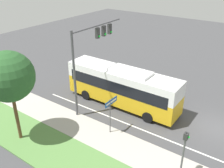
% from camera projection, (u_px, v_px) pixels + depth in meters
% --- Properties ---
extents(ground_plane, '(80.00, 80.00, 0.00)m').
position_uv_depth(ground_plane, '(217.00, 128.00, 19.88)').
color(ground_plane, '#424244').
extents(lane_divider_near, '(0.14, 30.00, 0.01)m').
position_uv_depth(lane_divider_near, '(203.00, 154.00, 17.25)').
color(lane_divider_near, silver).
rests_on(lane_divider_near, ground_plane).
extents(bus, '(2.60, 10.73, 3.64)m').
position_uv_depth(bus, '(122.00, 85.00, 22.36)').
color(bus, gold).
rests_on(bus, ground_plane).
extents(signal_gantry, '(6.43, 0.41, 7.44)m').
position_uv_depth(signal_gantry, '(90.00, 49.00, 20.65)').
color(signal_gantry, '#4C4C51').
rests_on(signal_gantry, ground_plane).
extents(pedestrian_signal, '(0.28, 0.34, 3.20)m').
position_uv_depth(pedestrian_signal, '(184.00, 147.00, 14.63)').
color(pedestrian_signal, '#4C4C51').
rests_on(pedestrian_signal, ground_plane).
extents(street_sign, '(1.45, 0.08, 2.99)m').
position_uv_depth(street_sign, '(111.00, 110.00, 18.45)').
color(street_sign, '#4C4C51').
rests_on(street_sign, ground_plane).
extents(roadside_tree, '(3.48, 3.48, 6.77)m').
position_uv_depth(roadside_tree, '(9.00, 77.00, 16.50)').
color(roadside_tree, brown).
rests_on(roadside_tree, grass_verge).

